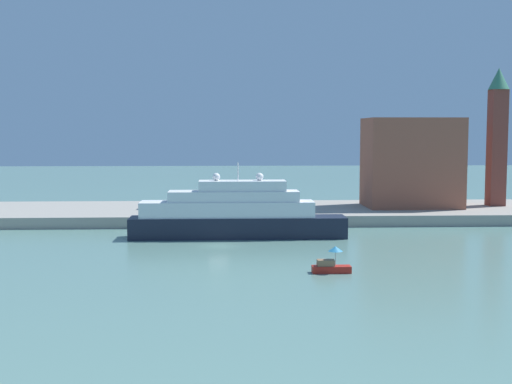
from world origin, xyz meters
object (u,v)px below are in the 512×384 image
small_motorboat (331,264)px  harbor_building (411,163)px  bell_tower (497,132)px  mooring_bollard (256,213)px  parked_car (151,206)px  person_figure (173,210)px  large_yacht (235,215)px

small_motorboat → harbor_building: size_ratio=0.26×
bell_tower → mooring_bollard: size_ratio=26.89×
small_motorboat → harbor_building: bearing=65.4°
small_motorboat → parked_car: bearing=118.1°
bell_tower → parked_car: bearing=-177.4°
harbor_building → person_figure: 41.64m
large_yacht → small_motorboat: size_ratio=7.37×
large_yacht → bell_tower: bell_tower is taller
person_figure → small_motorboat: bearing=-61.8°
harbor_building → mooring_bollard: size_ratio=17.75×
small_motorboat → mooring_bollard: bearing=100.4°
harbor_building → person_figure: harbor_building is taller
bell_tower → parked_car: size_ratio=6.06×
bell_tower → parked_car: (-59.30, -2.69, -12.23)m
mooring_bollard → harbor_building: bearing=23.4°
mooring_bollard → parked_car: bearing=149.8°
harbor_building → bell_tower: bearing=3.5°
small_motorboat → mooring_bollard: (-6.22, 33.79, 1.27)m
large_yacht → small_motorboat: bearing=-68.0°
large_yacht → mooring_bollard: large_yacht is taller
person_figure → harbor_building: bearing=14.0°
large_yacht → parked_car: bearing=124.5°
person_figure → mooring_bollard: 12.93m
parked_car → mooring_bollard: size_ratio=4.44×
small_motorboat → mooring_bollard: size_ratio=4.58×
harbor_building → small_motorboat: bearing=-114.6°
small_motorboat → parked_car: parked_car is taller
person_figure → mooring_bollard: (12.81, -1.74, -0.32)m
harbor_building → large_yacht: bearing=-144.7°
small_motorboat → person_figure: bearing=118.2°
bell_tower → harbor_building: bearing=-176.5°
bell_tower → parked_car: 60.61m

